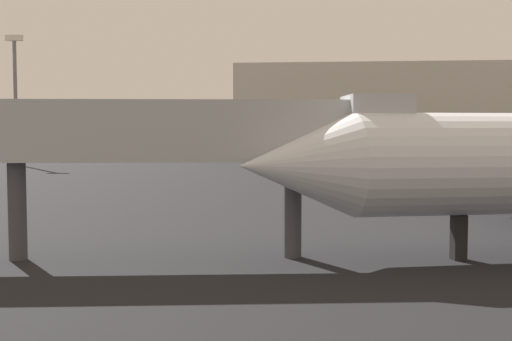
{
  "coord_description": "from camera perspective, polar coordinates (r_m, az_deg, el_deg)",
  "views": [
    {
      "loc": [
        -2.94,
        -9.64,
        5.16
      ],
      "look_at": [
        -7.79,
        35.71,
        2.18
      ],
      "focal_mm": 46.21,
      "sensor_mm": 36.0,
      "label": 1
    }
  ],
  "objects": [
    {
      "name": "jet_bridge",
      "position": [
        25.87,
        -4.26,
        3.12
      ],
      "size": [
        17.71,
        4.89,
        6.43
      ],
      "rotation": [
        0.0,
        0.0,
        0.16
      ],
      "color": "#B2B7BC",
      "rests_on": "ground_plane"
    },
    {
      "name": "light_mast_left",
      "position": [
        96.52,
        -20.11,
        6.46
      ],
      "size": [
        2.4,
        0.5,
        17.76
      ],
      "color": "slate",
      "rests_on": "ground_plane"
    },
    {
      "name": "terminal_building",
      "position": [
        121.68,
        15.08,
        4.95
      ],
      "size": [
        68.99,
        20.45,
        15.99
      ],
      "primitive_type": "cube",
      "color": "beige",
      "rests_on": "ground_plane"
    }
  ]
}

